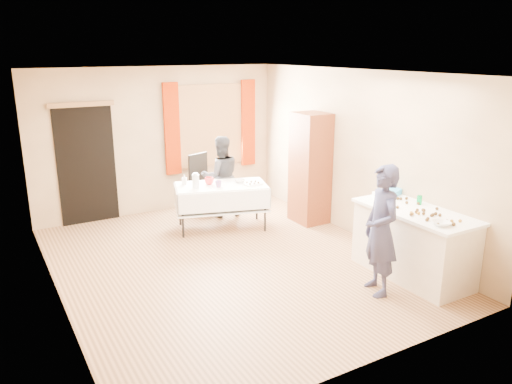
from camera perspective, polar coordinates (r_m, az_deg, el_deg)
floor at (r=7.10m, az=-2.99°, el=-8.08°), size 4.50×5.50×0.02m
ceiling at (r=6.48m, az=-3.33°, el=13.56°), size 4.50×5.50×0.02m
wall_back at (r=9.17m, az=-11.01°, el=5.80°), size 4.50×0.02×2.60m
wall_front at (r=4.49m, az=13.06°, el=-5.16°), size 4.50×0.02×2.60m
wall_left at (r=6.04m, az=-22.66°, el=-0.49°), size 0.02×5.50×2.60m
wall_right at (r=7.92m, az=11.64°, el=4.16°), size 0.02×5.50×2.60m
window_frame at (r=9.46m, az=-5.23°, el=7.57°), size 1.32×0.06×1.52m
window_pane at (r=9.45m, az=-5.19°, el=7.56°), size 1.20×0.02×1.40m
curtain_left at (r=9.12m, az=-9.58°, el=7.09°), size 0.28×0.06×1.65m
curtain_right at (r=9.77m, az=-0.91°, el=7.90°), size 0.28×0.06×1.65m
doorway at (r=8.87m, az=-18.79°, el=2.91°), size 0.95×0.04×2.00m
door_lintel at (r=8.68m, az=-19.36°, el=9.43°), size 1.05×0.06×0.08m
cabinet at (r=8.50m, az=6.20°, el=2.71°), size 0.50×0.60×1.88m
counter at (r=6.84m, az=17.52°, el=-5.59°), size 0.77×1.62×0.91m
party_table at (r=8.25m, az=-3.96°, el=-1.20°), size 1.65×1.18×0.75m
chair at (r=9.17m, az=-5.80°, el=-0.31°), size 0.56×0.56×1.06m
girl at (r=6.15m, az=14.10°, el=-4.28°), size 0.80×0.71×1.61m
woman at (r=8.83m, az=-4.03°, el=1.79°), size 0.92×0.83×1.43m
soda_can at (r=6.92m, az=18.18°, el=-0.86°), size 0.09×0.09×0.12m
mixing_bowl at (r=6.19m, az=20.40°, el=-3.39°), size 0.34×0.34×0.05m
foam_block at (r=7.07m, az=13.83°, el=-0.33°), size 0.18×0.15×0.08m
blue_basket at (r=7.26m, az=15.26°, el=-0.02°), size 0.35×0.30×0.08m
pitcher at (r=7.99m, az=-6.91°, el=1.23°), size 0.15×0.15×0.22m
cup_red at (r=8.18m, az=-5.37°, el=1.27°), size 0.23×0.23×0.12m
cup_rainbow at (r=8.01m, az=-4.31°, el=0.92°), size 0.14×0.14×0.10m
small_bowl at (r=8.28m, az=-1.88°, el=1.28°), size 0.27×0.27×0.05m
pastry_tray at (r=8.15m, az=-0.38°, el=0.93°), size 0.29×0.21×0.02m
bottle at (r=8.24m, az=-8.19°, el=1.44°), size 0.14×0.14×0.17m
cake_balls at (r=6.54m, az=18.78°, el=-2.26°), size 0.52×1.13×0.04m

